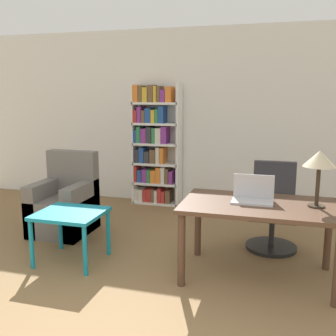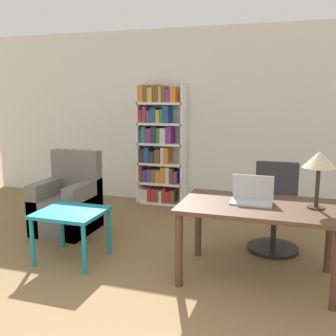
{
  "view_description": "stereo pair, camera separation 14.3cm",
  "coord_description": "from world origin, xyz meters",
  "px_view_note": "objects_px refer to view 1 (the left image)",
  "views": [
    {
      "loc": [
        1.06,
        -1.44,
        1.72
      ],
      "look_at": [
        -0.03,
        2.35,
        0.97
      ],
      "focal_mm": 42.0,
      "sensor_mm": 36.0,
      "label": 1
    },
    {
      "loc": [
        1.2,
        -1.4,
        1.72
      ],
      "look_at": [
        -0.03,
        2.35,
        0.97
      ],
      "focal_mm": 42.0,
      "sensor_mm": 36.0,
      "label": 2
    }
  ],
  "objects_px": {
    "office_chair": "(273,211)",
    "armchair": "(65,206)",
    "side_table_blue": "(71,219)",
    "table_lamp": "(319,161)",
    "bookshelf": "(154,146)",
    "laptop": "(253,196)",
    "desk": "(259,214)"
  },
  "relations": [
    {
      "from": "laptop",
      "to": "office_chair",
      "type": "relative_size",
      "value": 0.39
    },
    {
      "from": "office_chair",
      "to": "side_table_blue",
      "type": "distance_m",
      "value": 2.22
    },
    {
      "from": "table_lamp",
      "to": "bookshelf",
      "type": "distance_m",
      "value": 3.11
    },
    {
      "from": "laptop",
      "to": "armchair",
      "type": "relative_size",
      "value": 0.38
    },
    {
      "from": "table_lamp",
      "to": "side_table_blue",
      "type": "relative_size",
      "value": 0.78
    },
    {
      "from": "office_chair",
      "to": "table_lamp",
      "type": "bearing_deg",
      "value": -64.29
    },
    {
      "from": "desk",
      "to": "side_table_blue",
      "type": "bearing_deg",
      "value": -175.25
    },
    {
      "from": "table_lamp",
      "to": "desk",
      "type": "bearing_deg",
      "value": -175.39
    },
    {
      "from": "desk",
      "to": "table_lamp",
      "type": "height_order",
      "value": "table_lamp"
    },
    {
      "from": "armchair",
      "to": "office_chair",
      "type": "bearing_deg",
      "value": 4.64
    },
    {
      "from": "laptop",
      "to": "table_lamp",
      "type": "distance_m",
      "value": 0.67
    },
    {
      "from": "armchair",
      "to": "desk",
      "type": "bearing_deg",
      "value": -14.5
    },
    {
      "from": "laptop",
      "to": "office_chair",
      "type": "height_order",
      "value": "laptop"
    },
    {
      "from": "table_lamp",
      "to": "office_chair",
      "type": "height_order",
      "value": "table_lamp"
    },
    {
      "from": "desk",
      "to": "table_lamp",
      "type": "xyz_separation_m",
      "value": [
        0.49,
        0.04,
        0.52
      ]
    },
    {
      "from": "table_lamp",
      "to": "armchair",
      "type": "height_order",
      "value": "table_lamp"
    },
    {
      "from": "office_chair",
      "to": "bookshelf",
      "type": "relative_size",
      "value": 0.52
    },
    {
      "from": "office_chair",
      "to": "bookshelf",
      "type": "bearing_deg",
      "value": 143.55
    },
    {
      "from": "side_table_blue",
      "to": "armchair",
      "type": "bearing_deg",
      "value": 124.52
    },
    {
      "from": "armchair",
      "to": "bookshelf",
      "type": "height_order",
      "value": "bookshelf"
    },
    {
      "from": "table_lamp",
      "to": "office_chair",
      "type": "distance_m",
      "value": 1.13
    },
    {
      "from": "office_chair",
      "to": "bookshelf",
      "type": "distance_m",
      "value": 2.35
    },
    {
      "from": "side_table_blue",
      "to": "table_lamp",
      "type": "bearing_deg",
      "value": 4.72
    },
    {
      "from": "office_chair",
      "to": "desk",
      "type": "bearing_deg",
      "value": -97.66
    },
    {
      "from": "desk",
      "to": "laptop",
      "type": "xyz_separation_m",
      "value": [
        -0.07,
        0.05,
        0.15
      ]
    },
    {
      "from": "laptop",
      "to": "side_table_blue",
      "type": "height_order",
      "value": "laptop"
    },
    {
      "from": "table_lamp",
      "to": "side_table_blue",
      "type": "distance_m",
      "value": 2.47
    },
    {
      "from": "office_chair",
      "to": "armchair",
      "type": "relative_size",
      "value": 0.96
    },
    {
      "from": "table_lamp",
      "to": "office_chair",
      "type": "bearing_deg",
      "value": 115.71
    },
    {
      "from": "side_table_blue",
      "to": "bookshelf",
      "type": "xyz_separation_m",
      "value": [
        0.14,
        2.35,
        0.46
      ]
    },
    {
      "from": "side_table_blue",
      "to": "armchair",
      "type": "distance_m",
      "value": 0.96
    },
    {
      "from": "laptop",
      "to": "armchair",
      "type": "bearing_deg",
      "value": 166.33
    }
  ]
}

